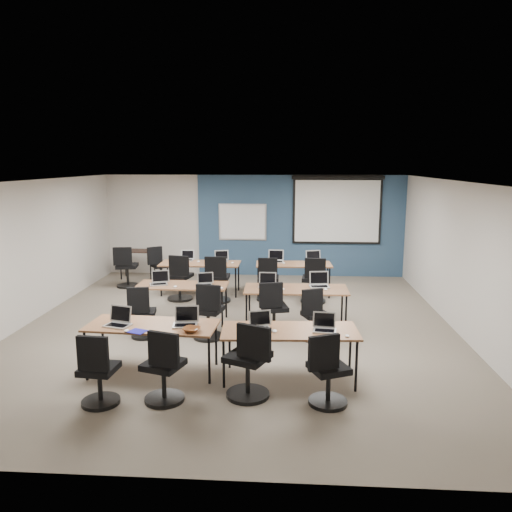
# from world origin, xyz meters

# --- Properties ---
(floor) EXTENTS (8.00, 9.00, 0.02)m
(floor) POSITION_xyz_m (0.00, 0.00, 0.00)
(floor) COLOR #6B6354
(floor) RESTS_ON ground
(ceiling) EXTENTS (8.00, 9.00, 0.02)m
(ceiling) POSITION_xyz_m (0.00, 0.00, 2.70)
(ceiling) COLOR white
(ceiling) RESTS_ON ground
(wall_back) EXTENTS (8.00, 0.04, 2.70)m
(wall_back) POSITION_xyz_m (0.00, 4.50, 1.35)
(wall_back) COLOR beige
(wall_back) RESTS_ON ground
(wall_front) EXTENTS (8.00, 0.04, 2.70)m
(wall_front) POSITION_xyz_m (0.00, -4.50, 1.35)
(wall_front) COLOR beige
(wall_front) RESTS_ON ground
(wall_left) EXTENTS (0.04, 9.00, 2.70)m
(wall_left) POSITION_xyz_m (-4.00, 0.00, 1.35)
(wall_left) COLOR beige
(wall_left) RESTS_ON ground
(wall_right) EXTENTS (0.04, 9.00, 2.70)m
(wall_right) POSITION_xyz_m (4.00, 0.00, 1.35)
(wall_right) COLOR beige
(wall_right) RESTS_ON ground
(blue_accent_panel) EXTENTS (5.50, 0.04, 2.70)m
(blue_accent_panel) POSITION_xyz_m (1.25, 4.47, 1.35)
(blue_accent_panel) COLOR #3D5977
(blue_accent_panel) RESTS_ON wall_back
(whiteboard) EXTENTS (1.28, 0.03, 0.98)m
(whiteboard) POSITION_xyz_m (-0.30, 4.43, 1.45)
(whiteboard) COLOR silver
(whiteboard) RESTS_ON wall_back
(projector_screen) EXTENTS (2.40, 0.10, 1.82)m
(projector_screen) POSITION_xyz_m (2.20, 4.41, 1.89)
(projector_screen) COLOR black
(projector_screen) RESTS_ON wall_back
(training_table_front_left) EXTENTS (1.87, 0.78, 0.73)m
(training_table_front_left) POSITION_xyz_m (-1.01, -2.04, 0.69)
(training_table_front_left) COLOR olive
(training_table_front_left) RESTS_ON floor
(training_table_front_right) EXTENTS (1.90, 0.79, 0.73)m
(training_table_front_right) POSITION_xyz_m (0.97, -2.15, 0.69)
(training_table_front_right) COLOR olive
(training_table_front_right) RESTS_ON floor
(training_table_mid_left) EXTENTS (1.72, 0.72, 0.73)m
(training_table_mid_left) POSITION_xyz_m (-1.08, 0.33, 0.68)
(training_table_mid_left) COLOR #A97730
(training_table_mid_left) RESTS_ON floor
(training_table_mid_right) EXTENTS (1.91, 0.80, 0.73)m
(training_table_mid_right) POSITION_xyz_m (1.09, 0.18, 0.69)
(training_table_mid_right) COLOR #956135
(training_table_mid_right) RESTS_ON floor
(training_table_back_left) EXTENTS (1.84, 0.77, 0.73)m
(training_table_back_left) POSITION_xyz_m (-1.11, 2.43, 0.69)
(training_table_back_left) COLOR olive
(training_table_back_left) RESTS_ON floor
(training_table_back_right) EXTENTS (1.73, 0.72, 0.73)m
(training_table_back_right) POSITION_xyz_m (1.06, 2.48, 0.68)
(training_table_back_right) COLOR brown
(training_table_back_right) RESTS_ON floor
(laptop_0) EXTENTS (0.35, 0.30, 0.26)m
(laptop_0) POSITION_xyz_m (-1.48, -2.10, 0.80)
(laptop_0) COLOR silver
(laptop_0) RESTS_ON training_table_front_left
(mouse_0) EXTENTS (0.09, 0.11, 0.04)m
(mouse_0) POSITION_xyz_m (-1.28, -2.36, 0.74)
(mouse_0) COLOR white
(mouse_0) RESTS_ON training_table_front_left
(task_chair_0) EXTENTS (0.49, 0.49, 0.97)m
(task_chair_0) POSITION_xyz_m (-1.43, -3.09, 0.40)
(task_chair_0) COLOR black
(task_chair_0) RESTS_ON floor
(laptop_1) EXTENTS (0.35, 0.29, 0.26)m
(laptop_1) POSITION_xyz_m (-0.52, -2.03, 0.79)
(laptop_1) COLOR silver
(laptop_1) RESTS_ON training_table_front_left
(mouse_1) EXTENTS (0.06, 0.09, 0.03)m
(mouse_1) POSITION_xyz_m (-0.32, -2.27, 0.74)
(mouse_1) COLOR white
(mouse_1) RESTS_ON training_table_front_left
(task_chair_1) EXTENTS (0.53, 0.51, 1.00)m
(task_chair_1) POSITION_xyz_m (-0.62, -2.96, 0.41)
(task_chair_1) COLOR black
(task_chair_1) RESTS_ON floor
(laptop_2) EXTENTS (0.32, 0.27, 0.24)m
(laptop_2) POSITION_xyz_m (0.55, -2.13, 0.79)
(laptop_2) COLOR silver
(laptop_2) RESTS_ON training_table_front_right
(mouse_2) EXTENTS (0.08, 0.11, 0.04)m
(mouse_2) POSITION_xyz_m (0.76, -2.25, 0.74)
(mouse_2) COLOR white
(mouse_2) RESTS_ON training_table_front_right
(task_chair_2) EXTENTS (0.61, 0.57, 1.05)m
(task_chair_2) POSITION_xyz_m (0.45, -2.77, 0.44)
(task_chair_2) COLOR black
(task_chair_2) RESTS_ON floor
(laptop_3) EXTENTS (0.31, 0.27, 0.24)m
(laptop_3) POSITION_xyz_m (1.45, -2.14, 0.79)
(laptop_3) COLOR #B4B4B5
(laptop_3) RESTS_ON training_table_front_right
(mouse_3) EXTENTS (0.08, 0.10, 0.03)m
(mouse_3) POSITION_xyz_m (1.74, -2.37, 0.74)
(mouse_3) COLOR white
(mouse_3) RESTS_ON training_table_front_right
(task_chair_3) EXTENTS (0.53, 0.50, 0.98)m
(task_chair_3) POSITION_xyz_m (1.44, -2.91, 0.40)
(task_chair_3) COLOR black
(task_chair_3) RESTS_ON floor
(laptop_4) EXTENTS (0.33, 0.28, 0.25)m
(laptop_4) POSITION_xyz_m (-1.52, 0.34, 0.79)
(laptop_4) COLOR #ABAAAE
(laptop_4) RESTS_ON training_table_mid_left
(mouse_4) EXTENTS (0.09, 0.12, 0.04)m
(mouse_4) POSITION_xyz_m (-1.17, 0.12, 0.74)
(mouse_4) COLOR white
(mouse_4) RESTS_ON training_table_mid_left
(task_chair_4) EXTENTS (0.46, 0.46, 0.95)m
(task_chair_4) POSITION_xyz_m (-1.59, -0.63, 0.39)
(task_chair_4) COLOR black
(task_chair_4) RESTS_ON floor
(laptop_5) EXTENTS (0.30, 0.26, 0.23)m
(laptop_5) POSITION_xyz_m (-0.64, 0.32, 0.79)
(laptop_5) COLOR #A2A3AC
(laptop_5) RESTS_ON training_table_mid_left
(mouse_5) EXTENTS (0.08, 0.11, 0.03)m
(mouse_5) POSITION_xyz_m (-0.29, 0.08, 0.74)
(mouse_5) COLOR white
(mouse_5) RESTS_ON training_table_mid_left
(task_chair_5) EXTENTS (0.53, 0.53, 1.01)m
(task_chair_5) POSITION_xyz_m (-0.43, -0.61, 0.42)
(task_chair_5) COLOR black
(task_chair_5) RESTS_ON floor
(laptop_6) EXTENTS (0.33, 0.28, 0.25)m
(laptop_6) POSITION_xyz_m (0.55, 0.33, 0.79)
(laptop_6) COLOR #A9A9AF
(laptop_6) RESTS_ON training_table_mid_right
(mouse_6) EXTENTS (0.08, 0.10, 0.03)m
(mouse_6) POSITION_xyz_m (0.85, 0.08, 0.74)
(mouse_6) COLOR white
(mouse_6) RESTS_ON training_table_mid_right
(task_chair_6) EXTENTS (0.51, 0.51, 0.99)m
(task_chair_6) POSITION_xyz_m (0.68, -0.33, 0.41)
(task_chair_6) COLOR black
(task_chair_6) RESTS_ON floor
(laptop_7) EXTENTS (0.36, 0.31, 0.27)m
(laptop_7) POSITION_xyz_m (1.52, 0.36, 0.80)
(laptop_7) COLOR #BABAC1
(laptop_7) RESTS_ON training_table_mid_right
(mouse_7) EXTENTS (0.08, 0.11, 0.04)m
(mouse_7) POSITION_xyz_m (1.63, 0.10, 0.74)
(mouse_7) COLOR white
(mouse_7) RESTS_ON training_table_mid_right
(task_chair_7) EXTENTS (0.49, 0.46, 0.95)m
(task_chair_7) POSITION_xyz_m (1.40, -0.56, 0.39)
(task_chair_7) COLOR black
(task_chair_7) RESTS_ON floor
(laptop_8) EXTENTS (0.31, 0.26, 0.23)m
(laptop_8) POSITION_xyz_m (-1.47, 2.72, 0.79)
(laptop_8) COLOR #B6B6B6
(laptop_8) RESTS_ON training_table_back_left
(mouse_8) EXTENTS (0.07, 0.10, 0.04)m
(mouse_8) POSITION_xyz_m (-1.16, 2.52, 0.74)
(mouse_8) COLOR white
(mouse_8) RESTS_ON training_table_back_left
(task_chair_8) EXTENTS (0.57, 0.57, 1.04)m
(task_chair_8) POSITION_xyz_m (-1.47, 1.82, 0.43)
(task_chair_8) COLOR black
(task_chair_8) RESTS_ON floor
(laptop_9) EXTENTS (0.33, 0.28, 0.25)m
(laptop_9) POSITION_xyz_m (-0.65, 2.64, 0.79)
(laptop_9) COLOR #ACACAC
(laptop_9) RESTS_ON training_table_back_left
(mouse_9) EXTENTS (0.08, 0.11, 0.03)m
(mouse_9) POSITION_xyz_m (-0.35, 2.43, 0.74)
(mouse_9) COLOR white
(mouse_9) RESTS_ON training_table_back_left
(task_chair_9) EXTENTS (0.58, 0.58, 1.05)m
(task_chair_9) POSITION_xyz_m (-0.61, 1.71, 0.44)
(task_chair_9) COLOR black
(task_chair_9) RESTS_ON floor
(laptop_10) EXTENTS (0.36, 0.30, 0.27)m
(laptop_10) POSITION_xyz_m (0.65, 2.67, 0.80)
(laptop_10) COLOR silver
(laptop_10) RESTS_ON training_table_back_right
(mouse_10) EXTENTS (0.08, 0.11, 0.04)m
(mouse_10) POSITION_xyz_m (0.83, 2.47, 0.74)
(mouse_10) COLOR white
(mouse_10) RESTS_ON training_table_back_right
(task_chair_10) EXTENTS (0.52, 0.52, 1.00)m
(task_chair_10) POSITION_xyz_m (0.50, 1.89, 0.41)
(task_chair_10) COLOR black
(task_chair_10) RESTS_ON floor
(laptop_11) EXTENTS (0.35, 0.30, 0.27)m
(laptop_11) POSITION_xyz_m (1.52, 2.68, 0.80)
(laptop_11) COLOR silver
(laptop_11) RESTS_ON training_table_back_right
(mouse_11) EXTENTS (0.08, 0.11, 0.04)m
(mouse_11) POSITION_xyz_m (1.74, 2.48, 0.74)
(mouse_11) COLOR white
(mouse_11) RESTS_ON training_table_back_right
(task_chair_11) EXTENTS (0.55, 0.55, 1.03)m
(task_chair_11) POSITION_xyz_m (1.50, 1.79, 0.43)
(task_chair_11) COLOR black
(task_chair_11) RESTS_ON floor
(blue_mousepad) EXTENTS (0.29, 0.26, 0.01)m
(blue_mousepad) POSITION_xyz_m (-1.13, -2.36, 0.73)
(blue_mousepad) COLOR #171597
(blue_mousepad) RESTS_ON training_table_front_left
(snack_bowl) EXTENTS (0.32, 0.32, 0.06)m
(snack_bowl) POSITION_xyz_m (-0.39, -2.31, 0.76)
(snack_bowl) COLOR brown
(snack_bowl) RESTS_ON training_table_front_left
(snack_plate) EXTENTS (0.22, 0.22, 0.01)m
(snack_plate) POSITION_xyz_m (0.59, -2.31, 0.74)
(snack_plate) COLOR white
(snack_plate) RESTS_ON training_table_front_right
(coffee_cup) EXTENTS (0.08, 0.08, 0.06)m
(coffee_cup) POSITION_xyz_m (0.48, -2.32, 0.77)
(coffee_cup) COLOR silver
(coffee_cup) RESTS_ON snack_plate
(utility_table) EXTENTS (0.91, 0.51, 0.75)m
(utility_table) POSITION_xyz_m (-3.04, 3.88, 0.66)
(utility_table) COLOR black
(utility_table) RESTS_ON floor
(spare_chair_a) EXTENTS (0.53, 0.47, 0.95)m
(spare_chair_a) POSITION_xyz_m (-2.32, 3.35, 0.39)
(spare_chair_a) COLOR black
(spare_chair_a) RESTS_ON floor
(spare_chair_b) EXTENTS (0.55, 0.55, 1.02)m
(spare_chair_b) POSITION_xyz_m (-3.02, 2.88, 0.42)
(spare_chair_b) COLOR black
(spare_chair_b) RESTS_ON floor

